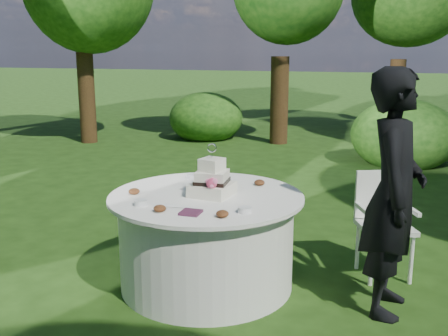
{
  "coord_description": "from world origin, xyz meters",
  "views": [
    {
      "loc": [
        1.34,
        -3.8,
        1.92
      ],
      "look_at": [
        0.15,
        0.0,
        1.0
      ],
      "focal_mm": 42.0,
      "sensor_mm": 36.0,
      "label": 1
    }
  ],
  "objects_px": {
    "table": "(206,240)",
    "chair": "(383,216)",
    "napkins": "(191,212)",
    "cake": "(212,182)",
    "guest": "(394,194)"
  },
  "relations": [
    {
      "from": "napkins",
      "to": "table",
      "type": "bearing_deg",
      "value": 96.7
    },
    {
      "from": "napkins",
      "to": "table",
      "type": "relative_size",
      "value": 0.09
    },
    {
      "from": "table",
      "to": "chair",
      "type": "bearing_deg",
      "value": 26.41
    },
    {
      "from": "napkins",
      "to": "cake",
      "type": "distance_m",
      "value": 0.5
    },
    {
      "from": "cake",
      "to": "chair",
      "type": "relative_size",
      "value": 0.48
    },
    {
      "from": "guest",
      "to": "table",
      "type": "relative_size",
      "value": 1.15
    },
    {
      "from": "cake",
      "to": "chair",
      "type": "xyz_separation_m",
      "value": [
        1.31,
        0.68,
        -0.37
      ]
    },
    {
      "from": "table",
      "to": "napkins",
      "type": "bearing_deg",
      "value": -83.3
    },
    {
      "from": "guest",
      "to": "table",
      "type": "height_order",
      "value": "guest"
    },
    {
      "from": "napkins",
      "to": "cake",
      "type": "relative_size",
      "value": 0.33
    },
    {
      "from": "table",
      "to": "chair",
      "type": "height_order",
      "value": "chair"
    },
    {
      "from": "guest",
      "to": "table",
      "type": "xyz_separation_m",
      "value": [
        -1.42,
        -0.01,
        -0.51
      ]
    },
    {
      "from": "guest",
      "to": "cake",
      "type": "distance_m",
      "value": 1.37
    },
    {
      "from": "table",
      "to": "chair",
      "type": "xyz_separation_m",
      "value": [
        1.36,
        0.67,
        0.13
      ]
    },
    {
      "from": "cake",
      "to": "chair",
      "type": "height_order",
      "value": "cake"
    }
  ]
}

